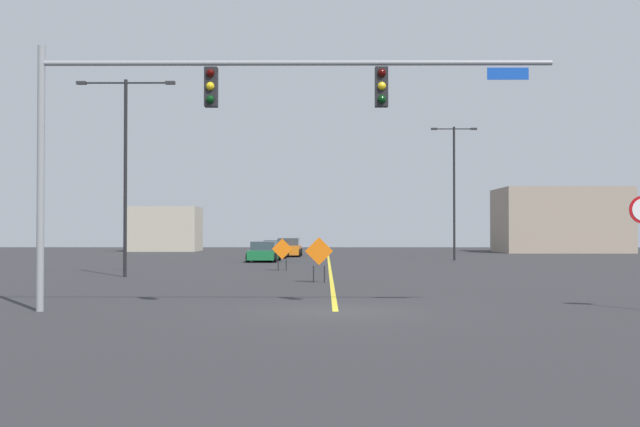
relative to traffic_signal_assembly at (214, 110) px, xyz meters
name	(u,v)px	position (x,y,z in m)	size (l,w,h in m)	color
ground	(336,312)	(3.23, 0.01, -5.36)	(160.51, 160.51, 0.00)	#2D2D30
road_centre_stripe	(328,257)	(3.23, 44.60, -5.36)	(0.16, 89.17, 0.01)	yellow
traffic_signal_assembly	(214,110)	(0.00, 0.00, 0.00)	(13.69, 0.44, 7.07)	gray
street_lamp_mid_left	(454,183)	(12.15, 36.54, 0.14)	(3.26, 0.24, 9.50)	black
street_lamp_far_left	(125,160)	(-6.25, 15.99, 0.05)	(4.56, 0.24, 9.11)	black
construction_sign_left_shoulder	(282,251)	(0.69, 21.81, -4.30)	(1.08, 0.29, 1.70)	orange
construction_sign_right_shoulder	(319,254)	(2.71, 11.89, -4.18)	(1.15, 0.12, 1.87)	orange
car_silver_near	(275,250)	(-0.90, 41.44, -4.73)	(2.07, 4.11, 1.37)	#B7BABF
car_green_approaching	(264,252)	(-1.19, 34.19, -4.71)	(2.15, 4.51, 1.37)	#196B38
car_orange_distant	(289,248)	(0.01, 45.14, -4.66)	(2.13, 4.57, 1.49)	orange
roadside_building_west	(165,229)	(-13.31, 61.55, -3.12)	(6.93, 5.44, 4.49)	#B2A893
roadside_building_east	(560,220)	(25.60, 57.32, -2.28)	(11.73, 8.47, 6.16)	gray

